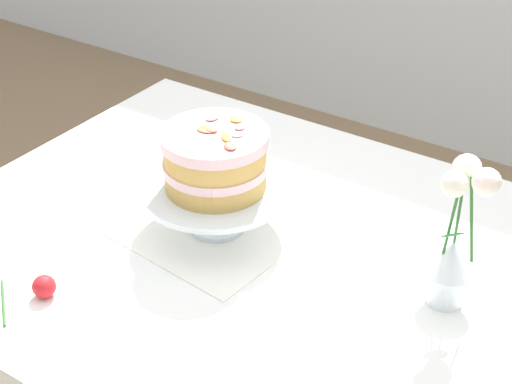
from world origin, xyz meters
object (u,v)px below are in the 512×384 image
Objects in this scene: dining_table at (274,300)px; fallen_rose at (42,287)px; cake_stand at (216,194)px; layer_cake at (215,159)px; flower_vase at (455,243)px.

dining_table is 11.83× the size of fallen_rose.
cake_stand is at bearing 169.92° from dining_table.
dining_table is at bearing -10.08° from cake_stand.
flower_vase is (0.46, 0.05, -0.04)m from layer_cake.
dining_table is 4.93× the size of flower_vase.
dining_table is 0.38m from flower_vase.
cake_stand is 0.08m from layer_cake.
dining_table is at bearing -166.26° from flower_vase.
flower_vase reaches higher than cake_stand.
dining_table is at bearing 47.02° from fallen_rose.
layer_cake is 0.39m from fallen_rose.
fallen_rose is at bearing -147.14° from flower_vase.
cake_stand is (-0.16, 0.03, 0.18)m from dining_table.
layer_cake is (0.00, 0.00, 0.08)m from cake_stand.
dining_table is 0.24m from cake_stand.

